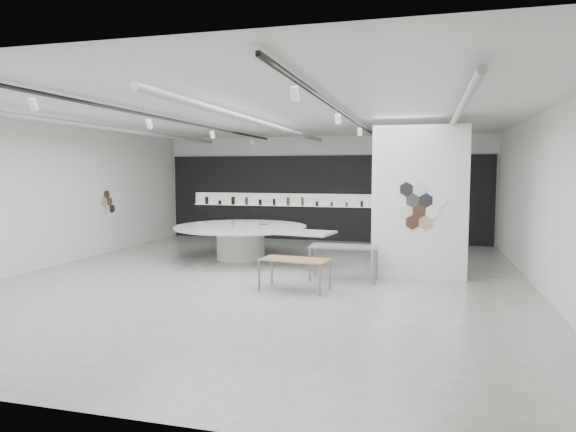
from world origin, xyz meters
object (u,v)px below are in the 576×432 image
(partition_column, at_px, (419,202))
(sample_table_stone, at_px, (344,249))
(display_island, at_px, (243,237))
(sample_table_wood, at_px, (295,261))
(kitchen_counter, at_px, (416,231))

(partition_column, xyz_separation_m, sample_table_stone, (-1.67, -0.73, -1.06))
(partition_column, height_order, sample_table_stone, partition_column)
(display_island, bearing_deg, sample_table_wood, -44.60)
(display_island, relative_size, kitchen_counter, 2.82)
(partition_column, bearing_deg, display_island, 164.59)
(sample_table_wood, relative_size, sample_table_stone, 0.96)
(partition_column, bearing_deg, kitchen_counter, 91.79)
(sample_table_wood, xyz_separation_m, sample_table_stone, (0.85, 1.29, 0.11))
(display_island, xyz_separation_m, kitchen_counter, (4.75, 4.16, -0.13))
(partition_column, bearing_deg, sample_table_wood, -141.29)
(sample_table_wood, height_order, kitchen_counter, kitchen_counter)
(sample_table_stone, distance_m, kitchen_counter, 6.43)
(partition_column, distance_m, sample_table_stone, 2.11)
(display_island, distance_m, sample_table_stone, 3.87)
(kitchen_counter, bearing_deg, display_island, -132.42)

